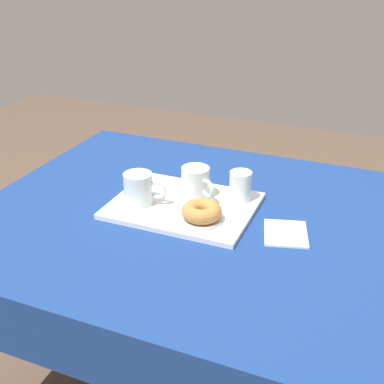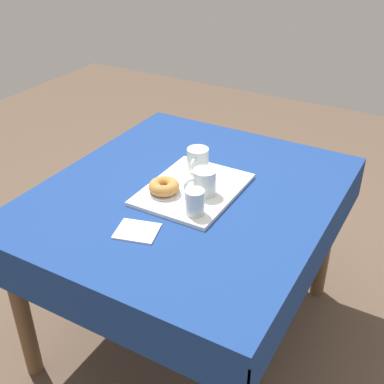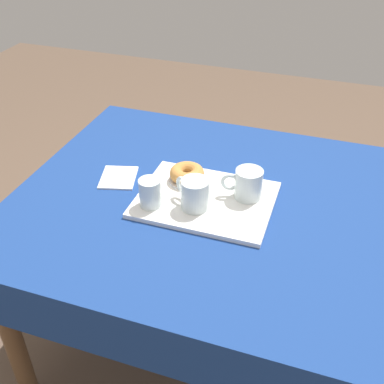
% 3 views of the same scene
% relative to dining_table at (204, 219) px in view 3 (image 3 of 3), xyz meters
% --- Properties ---
extents(ground_plane, '(6.00, 6.00, 0.00)m').
position_rel_dining_table_xyz_m(ground_plane, '(0.00, 0.00, -0.64)').
color(ground_plane, brown).
extents(dining_table, '(1.21, 1.05, 0.72)m').
position_rel_dining_table_xyz_m(dining_table, '(0.00, 0.00, 0.00)').
color(dining_table, navy).
rests_on(dining_table, ground).
extents(serving_tray, '(0.42, 0.32, 0.02)m').
position_rel_dining_table_xyz_m(serving_tray, '(-0.01, 0.02, 0.09)').
color(serving_tray, white).
rests_on(serving_tray, dining_table).
extents(tea_mug_left, '(0.13, 0.09, 0.10)m').
position_rel_dining_table_xyz_m(tea_mug_left, '(-0.13, -0.03, 0.15)').
color(tea_mug_left, silver).
rests_on(tea_mug_left, serving_tray).
extents(tea_mug_right, '(0.12, 0.09, 0.10)m').
position_rel_dining_table_xyz_m(tea_mug_right, '(0.01, 0.07, 0.15)').
color(tea_mug_right, silver).
rests_on(tea_mug_right, serving_tray).
extents(water_glass_near, '(0.07, 0.07, 0.09)m').
position_rel_dining_table_xyz_m(water_glass_near, '(0.14, 0.11, 0.14)').
color(water_glass_near, silver).
rests_on(water_glass_near, serving_tray).
extents(donut_plate_left, '(0.12, 0.12, 0.01)m').
position_rel_dining_table_xyz_m(donut_plate_left, '(0.08, -0.05, 0.10)').
color(donut_plate_left, silver).
rests_on(donut_plate_left, serving_tray).
extents(sugar_donut_left, '(0.11, 0.11, 0.04)m').
position_rel_dining_table_xyz_m(sugar_donut_left, '(0.08, -0.05, 0.13)').
color(sugar_donut_left, '#BC7F3D').
rests_on(sugar_donut_left, donut_plate_left).
extents(paper_napkin, '(0.15, 0.16, 0.01)m').
position_rel_dining_table_xyz_m(paper_napkin, '(0.31, -0.01, 0.09)').
color(paper_napkin, white).
rests_on(paper_napkin, dining_table).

